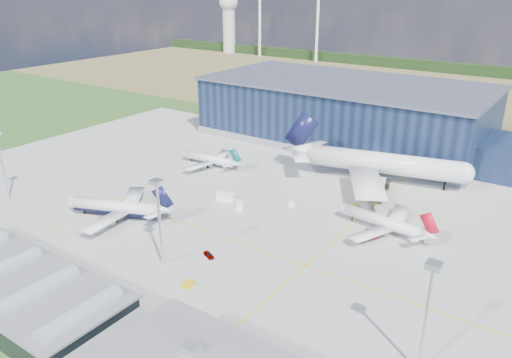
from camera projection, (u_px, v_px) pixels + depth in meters
The scene contains 21 objects.
ground at pixel (209, 212), 154.28m from camera, with size 600.00×600.00×0.00m, color #28521F.
apron at pixel (229, 201), 161.89m from camera, with size 220.00×160.00×0.08m.
farmland at pixel (428, 92), 321.95m from camera, with size 600.00×220.00×0.01m, color olive.
treeline at pixel (461, 69), 381.44m from camera, with size 600.00×8.00×8.00m, color black.
horizon_dressing at pixel (253, 18), 467.55m from camera, with size 440.20×18.00×70.00m.
hangar at pixel (350, 114), 220.74m from camera, with size 145.00×62.00×26.10m.
glass_concourse at pixel (12, 286), 110.60m from camera, with size 78.00×23.00×8.60m.
light_mast_west at pixel (0, 155), 157.55m from camera, with size 2.60×2.60×23.00m.
light_mast_center at pixel (159, 209), 120.39m from camera, with size 2.60×2.60×23.00m.
light_mast_east at pixel (429, 301), 85.87m from camera, with size 2.60×2.60×23.00m.
airliner_navy at pixel (115, 200), 148.83m from camera, with size 35.04×34.28×11.43m, color white, non-canonical shape.
airliner_red at pixel (383, 216), 140.71m from camera, with size 30.95×30.27×10.09m, color white, non-canonical shape.
airliner_widebody at pixel (383, 152), 173.48m from camera, with size 68.05×66.57×22.19m, color white, non-canonical shape.
airliner_regional at pixel (209, 155), 191.21m from camera, with size 28.13×27.52×9.17m, color white, non-canonical shape.
gse_tug_b at pixel (188, 284), 116.69m from camera, with size 1.85×2.78×1.20m, color gold.
gse_van_a at pixel (226, 197), 162.26m from camera, with size 2.62×6.01×2.62m, color white.
gse_van_b at pixel (239, 205), 156.63m from camera, with size 2.15×4.70×2.15m, color white.
gse_tug_c at pixel (354, 207), 156.25m from camera, with size 1.89×3.03×1.32m, color gold.
gse_cart_b at pixel (291, 203), 159.02m from camera, with size 1.99×2.98×1.29m, color white.
car_a at pixel (209, 255), 129.13m from camera, with size 1.58×3.92×1.34m, color #99999E.
car_b at pixel (66, 276), 119.94m from camera, with size 1.19×3.42×1.13m, color #99999E.
Camera 1 is at (91.71, -106.09, 66.75)m, focal length 35.00 mm.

